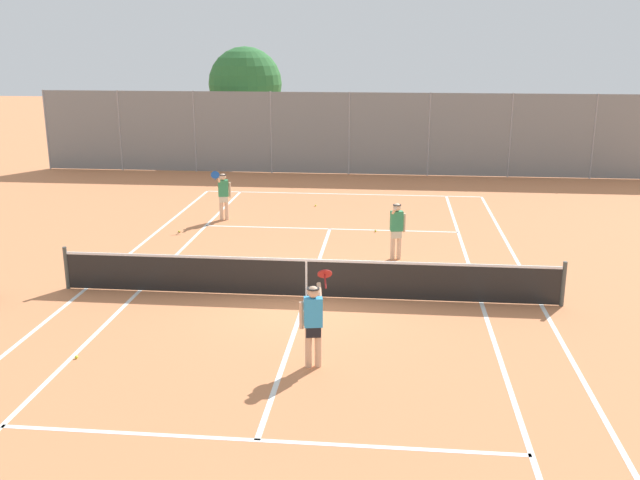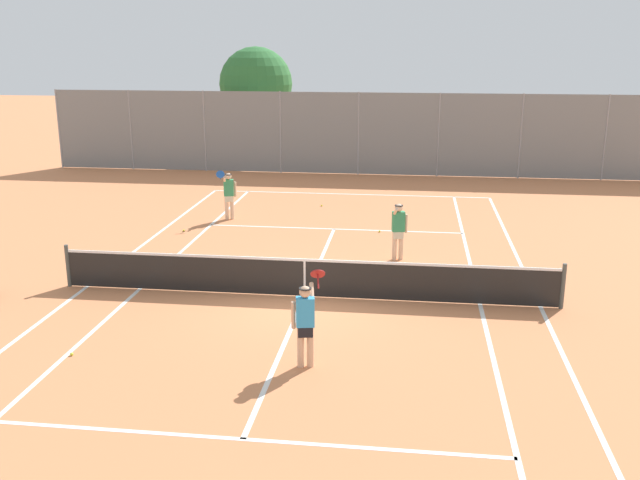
# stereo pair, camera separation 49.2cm
# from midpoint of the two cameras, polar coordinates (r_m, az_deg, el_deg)

# --- Properties ---
(ground_plane) EXTENTS (120.00, 120.00, 0.00)m
(ground_plane) POSITION_cam_midpoint_polar(r_m,az_deg,el_deg) (17.14, -1.91, -4.56)
(ground_plane) COLOR #CC7A4C
(court_line_markings) EXTENTS (11.10, 23.90, 0.01)m
(court_line_markings) POSITION_cam_midpoint_polar(r_m,az_deg,el_deg) (17.14, -1.91, -4.55)
(court_line_markings) COLOR silver
(court_line_markings) RESTS_ON ground
(tennis_net) EXTENTS (12.00, 0.10, 1.07)m
(tennis_net) POSITION_cam_midpoint_polar(r_m,az_deg,el_deg) (16.97, -1.93, -2.95)
(tennis_net) COLOR #474C47
(tennis_net) RESTS_ON ground
(player_near_side) EXTENTS (0.57, 0.81, 1.77)m
(player_near_side) POSITION_cam_midpoint_polar(r_m,az_deg,el_deg) (13.28, -1.61, -6.45)
(player_near_side) COLOR #D8A884
(player_near_side) RESTS_ON ground
(player_far_left) EXTENTS (0.53, 0.84, 1.77)m
(player_far_left) POSITION_cam_midpoint_polar(r_m,az_deg,el_deg) (24.44, -8.31, 3.72)
(player_far_left) COLOR beige
(player_far_left) RESTS_ON ground
(player_far_right) EXTENTS (0.44, 0.53, 1.60)m
(player_far_right) POSITION_cam_midpoint_polar(r_m,az_deg,el_deg) (19.87, 5.44, 0.99)
(player_far_right) COLOR beige
(player_far_right) RESTS_ON ground
(loose_tennis_ball_0) EXTENTS (0.07, 0.07, 0.07)m
(loose_tennis_ball_0) POSITION_cam_midpoint_polar(r_m,az_deg,el_deg) (22.89, 3.85, 0.73)
(loose_tennis_ball_0) COLOR #D1DB33
(loose_tennis_ball_0) RESTS_ON ground
(loose_tennis_ball_2) EXTENTS (0.07, 0.07, 0.07)m
(loose_tennis_ball_2) POSITION_cam_midpoint_polar(r_m,az_deg,el_deg) (26.39, -0.90, 2.78)
(loose_tennis_ball_2) COLOR #D1DB33
(loose_tennis_ball_2) RESTS_ON ground
(loose_tennis_ball_3) EXTENTS (0.07, 0.07, 0.07)m
(loose_tennis_ball_3) POSITION_cam_midpoint_polar(r_m,az_deg,el_deg) (14.78, -19.83, -8.81)
(loose_tennis_ball_3) COLOR #D1DB33
(loose_tennis_ball_3) RESTS_ON ground
(loose_tennis_ball_4) EXTENTS (0.07, 0.07, 0.07)m
(loose_tennis_ball_4) POSITION_cam_midpoint_polar(r_m,az_deg,el_deg) (23.27, -11.81, 0.67)
(loose_tennis_ball_4) COLOR #D1DB33
(loose_tennis_ball_4) RESTS_ON ground
(back_fence) EXTENTS (28.71, 0.08, 3.71)m
(back_fence) POSITION_cam_midpoint_polar(r_m,az_deg,el_deg) (32.59, 1.91, 8.51)
(back_fence) COLOR gray
(back_fence) RESTS_ON ground
(tree_behind_left) EXTENTS (3.59, 3.59, 5.65)m
(tree_behind_left) POSITION_cam_midpoint_polar(r_m,az_deg,el_deg) (36.07, -6.19, 12.12)
(tree_behind_left) COLOR brown
(tree_behind_left) RESTS_ON ground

